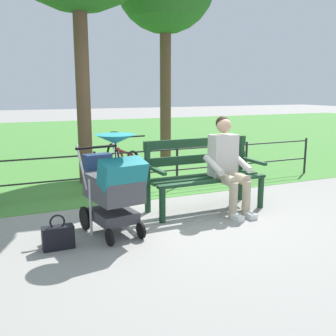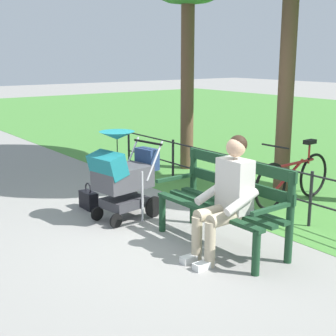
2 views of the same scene
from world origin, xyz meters
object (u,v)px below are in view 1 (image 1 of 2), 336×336
(park_bench, at_px, (203,171))
(person_on_bench, at_px, (227,162))
(bicycle, at_px, (123,163))
(stroller, at_px, (113,184))
(handbag, at_px, (58,237))

(park_bench, xyz_separation_m, person_on_bench, (-0.25, 0.22, 0.15))
(bicycle, bearing_deg, person_on_bench, 111.29)
(stroller, height_order, bicycle, stroller)
(park_bench, distance_m, stroller, 1.48)
(stroller, bearing_deg, person_on_bench, -171.42)
(park_bench, height_order, handbag, park_bench)
(stroller, bearing_deg, park_bench, -161.42)
(stroller, bearing_deg, bicycle, -110.10)
(person_on_bench, relative_size, bicycle, 0.77)
(handbag, bearing_deg, person_on_bench, -169.96)
(person_on_bench, relative_size, handbag, 3.45)
(park_bench, bearing_deg, stroller, 18.58)
(handbag, bearing_deg, park_bench, -162.94)
(handbag, height_order, bicycle, bicycle)
(bicycle, bearing_deg, park_bench, 106.87)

